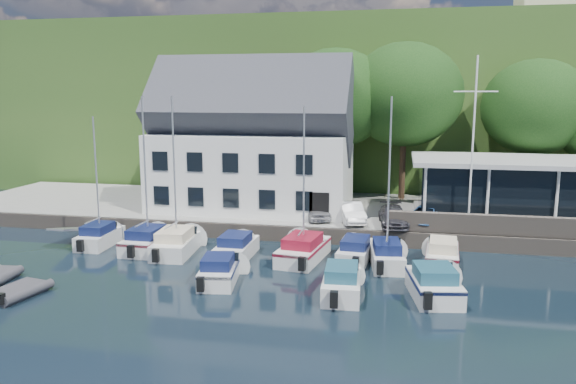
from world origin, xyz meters
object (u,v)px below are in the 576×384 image
club_pavilion (512,189)px  flagpole (473,145)px  car_dgrey (393,216)px  boat_r2_4 (434,281)px  dinghy_1 (17,290)px  boat_r1_3 (236,245)px  car_white (351,212)px  boat_r1_4 (304,181)px  boat_r2_3 (342,279)px  boat_r2_2 (219,269)px  harbor_building (253,149)px  boat_r1_1 (145,177)px  boat_r1_7 (442,252)px  boat_r1_5 (356,248)px  boat_r1_0 (96,177)px  boat_r1_6 (389,185)px  boat_r1_2 (174,176)px  car_blue (426,215)px  car_silver (317,209)px

club_pavilion → flagpole: (-3.13, -3.64, 3.24)m
car_dgrey → boat_r2_4: (2.05, -9.99, -0.82)m
flagpole → dinghy_1: (-21.61, -13.53, -5.95)m
boat_r1_3 → dinghy_1: (-8.21, -8.26, -0.36)m
car_white → boat_r1_4: size_ratio=0.43×
car_white → boat_r2_3: (0.57, -10.93, -0.89)m
car_white → boat_r1_3: bearing=-151.2°
boat_r1_3 → boat_r2_2: size_ratio=1.10×
harbor_building → club_pavilion: (18.00, -0.50, -2.30)m
boat_r1_1 → boat_r1_7: bearing=2.2°
boat_r1_4 → boat_r1_5: 4.91m
flagpole → boat_r1_1: bearing=-165.5°
boat_r1_0 → boat_r1_6: boat_r1_6 is taller
club_pavilion → flagpole: size_ratio=1.25×
boat_r1_1 → boat_r1_5: 13.04m
car_white → club_pavilion: bearing=0.1°
club_pavilion → boat_r1_1: size_ratio=1.47×
boat_r1_1 → boat_r1_2: bearing=-8.1°
boat_r2_4 → boat_r2_3: bearing=177.2°
car_blue → boat_r1_0: bearing=-147.1°
boat_r1_5 → boat_r2_3: size_ratio=1.03×
boat_r2_2 → boat_r2_4: 10.46m
harbor_building → boat_r1_6: (10.04, -9.40, -0.85)m
car_blue → boat_r2_2: car_blue is taller
boat_r1_3 → boat_r2_4: boat_r2_4 is taller
flagpole → boat_r1_5: size_ratio=1.83×
boat_r1_4 → boat_r1_3: bearing=-169.0°
flagpole → boat_r1_2: size_ratio=1.15×
car_white → boat_r2_4: size_ratio=0.73×
car_dgrey → boat_r1_3: (-8.82, -5.54, -0.90)m
boat_r1_5 → club_pavilion: bearing=44.7°
car_blue → boat_r2_3: (-4.21, -11.11, -0.89)m
boat_r2_3 → car_white: bearing=89.8°
boat_r2_3 → boat_r2_4: size_ratio=1.03×
dinghy_1 → flagpole: bearing=42.6°
boat_r1_6 → boat_r2_2: boat_r1_6 is taller
boat_r1_3 → boat_r1_6: bearing=0.1°
harbor_building → boat_r2_2: size_ratio=2.85×
car_white → dinghy_1: car_white is taller
boat_r1_1 → dinghy_1: (-2.55, -8.61, -4.14)m
harbor_building → boat_r1_5: bearing=-46.1°
car_white → boat_r1_3: size_ratio=0.71×
car_silver → dinghy_1: size_ratio=1.28×
boat_r1_1 → boat_r2_4: (16.52, -4.79, -3.70)m
boat_r1_3 → boat_r2_3: bearing=-36.8°
dinghy_1 → boat_r1_1: bearing=84.0°
boat_r2_4 → boat_r1_3: bearing=147.9°
boat_r1_0 → car_white: bearing=16.7°
car_white → boat_r1_0: boat_r1_0 is taller
club_pavilion → boat_r1_4: boat_r1_4 is taller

